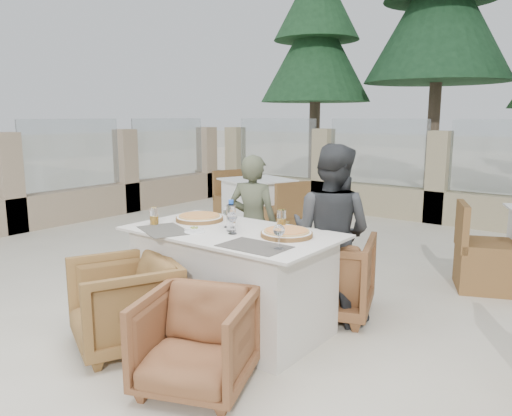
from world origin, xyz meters
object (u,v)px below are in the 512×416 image
Objects in this scene: pizza_right at (287,233)px; diner_right at (331,233)px; dining_table at (232,280)px; wine_glass_near at (232,222)px; olive_dish at (194,230)px; armchair_near_left at (124,304)px; water_bottle at (231,215)px; wine_glass_corner at (279,235)px; armchair_far_left at (250,254)px; pizza_left at (199,218)px; beer_glass_right at (281,219)px; armchair_far_right at (327,274)px; diner_left at (253,224)px; armchair_near_right at (196,342)px; wine_glass_centre at (228,216)px; beer_glass_left at (154,216)px; bg_table_a at (257,207)px.

diner_right is (0.06, 0.54, -0.09)m from pizza_right.
wine_glass_near reaches higher than dining_table.
armchair_near_left is at bearing -113.17° from olive_dish.
wine_glass_corner is at bearing -20.07° from water_bottle.
wine_glass_near is 1.00× the size of wine_glass_corner.
armchair_near_left is at bearing -126.09° from wine_glass_near.
dining_table is at bearing 98.04° from armchair_far_left.
water_bottle reaches higher than pizza_left.
beer_glass_right is (-0.35, 0.54, -0.02)m from wine_glass_corner.
diner_left is at bearing -21.90° from armchair_far_right.
diner_right is (0.26, 0.32, -0.13)m from beer_glass_right.
wine_glass_near is at bearing 45.47° from armchair_far_right.
pizza_right is at bearing 65.93° from armchair_near_right.
wine_glass_corner reaches higher than armchair_near_left.
pizza_left is 0.58× the size of armchair_far_left.
armchair_far_left is 0.52× the size of diner_left.
water_bottle is at bearing -38.84° from wine_glass_centre.
pizza_right is 0.30m from beer_glass_right.
olive_dish reaches higher than armchair_far_right.
diner_right is (0.49, 0.64, -0.18)m from water_bottle.
bg_table_a is (-1.10, 2.79, -0.45)m from beer_glass_left.
water_bottle is 1.07m from armchair_near_right.
wine_glass_corner is 0.25× the size of armchair_far_right.
beer_glass_right is 0.11× the size of diner_left.
beer_glass_right is at bearing 83.58° from armchair_near_left.
beer_glass_right is 1.26× the size of olive_dish.
armchair_near_left is at bearing 74.83° from diner_left.
pizza_left is 3.53× the size of olive_dish.
wine_glass_centre reaches higher than dining_table.
pizza_left is 1.34m from armchair_near_right.
water_bottle is 0.99m from armchair_far_right.
armchair_far_right is (0.54, 0.62, -0.53)m from wine_glass_centre.
armchair_far_left is (-0.58, 0.95, -0.56)m from wine_glass_near.
wine_glass_near reaches higher than armchair_near_right.
diner_left reaches higher than dining_table.
water_bottle reaches higher than dining_table.
beer_glass_right reaches higher than bg_table_a.
dining_table is at bearing -35.34° from bg_table_a.
wine_glass_near reaches higher than bg_table_a.
armchair_near_right is at bearing -63.82° from water_bottle.
dining_table is 6.80× the size of water_bottle.
pizza_left is 1.09m from wine_glass_corner.
diner_right is at bearing 64.27° from armchair_near_right.
pizza_right reaches higher than armchair_far_right.
armchair_far_right is 0.86m from diner_left.
olive_dish is at bearing 47.32° from diner_right.
pizza_right is at bearing 78.99° from diner_right.
diner_left reaches higher than armchair_far_left.
armchair_far_right is at bearing 89.16° from pizza_right.
armchair_near_right is 0.46× the size of diner_right.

